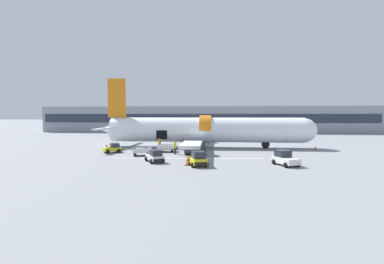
{
  "coord_description": "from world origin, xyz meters",
  "views": [
    {
      "loc": [
        3.15,
        -35.28,
        5.26
      ],
      "look_at": [
        -0.32,
        3.81,
        2.66
      ],
      "focal_mm": 24.0,
      "sensor_mm": 36.0,
      "label": 1
    }
  ],
  "objects_px": {
    "baggage_cart_queued": "(142,152)",
    "ground_crew_driver": "(160,144)",
    "baggage_tug_lead": "(285,159)",
    "baggage_cart_loading": "(167,148)",
    "baggage_tug_mid": "(198,159)",
    "baggage_tug_spare": "(155,157)",
    "ground_crew_loader_b": "(175,147)",
    "ground_crew_supervisor": "(188,146)",
    "airplane": "(203,130)",
    "baggage_tug_rear": "(113,149)",
    "ground_crew_loader_a": "(185,145)"
  },
  "relations": [
    {
      "from": "ground_crew_driver",
      "to": "ground_crew_supervisor",
      "type": "height_order",
      "value": "ground_crew_driver"
    },
    {
      "from": "baggage_tug_spare",
      "to": "ground_crew_loader_b",
      "type": "height_order",
      "value": "ground_crew_loader_b"
    },
    {
      "from": "baggage_cart_loading",
      "to": "ground_crew_loader_b",
      "type": "xyz_separation_m",
      "value": [
        1.52,
        -1.99,
        0.47
      ]
    },
    {
      "from": "baggage_tug_mid",
      "to": "baggage_tug_spare",
      "type": "relative_size",
      "value": 1.11
    },
    {
      "from": "baggage_tug_mid",
      "to": "baggage_tug_lead",
      "type": "bearing_deg",
      "value": 6.54
    },
    {
      "from": "baggage_cart_queued",
      "to": "baggage_tug_mid",
      "type": "bearing_deg",
      "value": -39.32
    },
    {
      "from": "baggage_tug_lead",
      "to": "baggage_cart_loading",
      "type": "xyz_separation_m",
      "value": [
        -14.19,
        8.64,
        -0.19
      ]
    },
    {
      "from": "baggage_tug_lead",
      "to": "baggage_cart_loading",
      "type": "relative_size",
      "value": 0.92
    },
    {
      "from": "baggage_tug_rear",
      "to": "ground_crew_supervisor",
      "type": "relative_size",
      "value": 1.59
    },
    {
      "from": "ground_crew_loader_b",
      "to": "ground_crew_supervisor",
      "type": "distance_m",
      "value": 2.55
    },
    {
      "from": "baggage_cart_loading",
      "to": "airplane",
      "type": "bearing_deg",
      "value": 47.66
    },
    {
      "from": "baggage_tug_mid",
      "to": "baggage_cart_loading",
      "type": "bearing_deg",
      "value": 117.69
    },
    {
      "from": "baggage_tug_lead",
      "to": "baggage_cart_loading",
      "type": "bearing_deg",
      "value": 148.67
    },
    {
      "from": "baggage_tug_mid",
      "to": "baggage_tug_spare",
      "type": "height_order",
      "value": "baggage_tug_mid"
    },
    {
      "from": "ground_crew_loader_a",
      "to": "baggage_tug_rear",
      "type": "bearing_deg",
      "value": -164.13
    },
    {
      "from": "ground_crew_loader_a",
      "to": "airplane",
      "type": "bearing_deg",
      "value": 57.82
    },
    {
      "from": "airplane",
      "to": "ground_crew_loader_b",
      "type": "height_order",
      "value": "airplane"
    },
    {
      "from": "airplane",
      "to": "baggage_cart_loading",
      "type": "height_order",
      "value": "airplane"
    },
    {
      "from": "baggage_tug_rear",
      "to": "baggage_cart_queued",
      "type": "bearing_deg",
      "value": -23.65
    },
    {
      "from": "baggage_tug_lead",
      "to": "baggage_tug_rear",
      "type": "relative_size",
      "value": 1.2
    },
    {
      "from": "baggage_cart_queued",
      "to": "ground_crew_driver",
      "type": "height_order",
      "value": "ground_crew_driver"
    },
    {
      "from": "airplane",
      "to": "ground_crew_loader_a",
      "type": "bearing_deg",
      "value": -122.18
    },
    {
      "from": "baggage_tug_mid",
      "to": "airplane",
      "type": "bearing_deg",
      "value": 90.55
    },
    {
      "from": "baggage_tug_lead",
      "to": "baggage_tug_rear",
      "type": "xyz_separation_m",
      "value": [
        -21.62,
        7.35,
        -0.11
      ]
    },
    {
      "from": "baggage_cart_queued",
      "to": "ground_crew_driver",
      "type": "bearing_deg",
      "value": 80.26
    },
    {
      "from": "baggage_tug_mid",
      "to": "ground_crew_loader_a",
      "type": "height_order",
      "value": "ground_crew_loader_a"
    },
    {
      "from": "baggage_cart_loading",
      "to": "baggage_cart_queued",
      "type": "distance_m",
      "value": 4.28
    },
    {
      "from": "ground_crew_driver",
      "to": "ground_crew_supervisor",
      "type": "bearing_deg",
      "value": -27.7
    },
    {
      "from": "baggage_cart_queued",
      "to": "ground_crew_loader_a",
      "type": "distance_m",
      "value": 7.08
    },
    {
      "from": "airplane",
      "to": "baggage_tug_lead",
      "type": "height_order",
      "value": "airplane"
    },
    {
      "from": "baggage_tug_lead",
      "to": "ground_crew_loader_a",
      "type": "relative_size",
      "value": 2.05
    },
    {
      "from": "baggage_tug_lead",
      "to": "baggage_tug_spare",
      "type": "height_order",
      "value": "baggage_tug_lead"
    },
    {
      "from": "baggage_tug_mid",
      "to": "ground_crew_supervisor",
      "type": "height_order",
      "value": "ground_crew_supervisor"
    },
    {
      "from": "ground_crew_loader_a",
      "to": "ground_crew_loader_b",
      "type": "distance_m",
      "value": 3.65
    },
    {
      "from": "baggage_cart_loading",
      "to": "ground_crew_driver",
      "type": "relative_size",
      "value": 2.04
    },
    {
      "from": "ground_crew_loader_b",
      "to": "baggage_tug_rear",
      "type": "bearing_deg",
      "value": 175.58
    },
    {
      "from": "baggage_cart_loading",
      "to": "baggage_cart_queued",
      "type": "height_order",
      "value": "baggage_cart_loading"
    },
    {
      "from": "baggage_tug_mid",
      "to": "ground_crew_driver",
      "type": "relative_size",
      "value": 1.88
    },
    {
      "from": "baggage_tug_spare",
      "to": "baggage_tug_mid",
      "type": "bearing_deg",
      "value": -18.17
    },
    {
      "from": "ground_crew_loader_a",
      "to": "ground_crew_supervisor",
      "type": "distance_m",
      "value": 1.57
    },
    {
      "from": "airplane",
      "to": "baggage_tug_rear",
      "type": "bearing_deg",
      "value": -151.53
    },
    {
      "from": "baggage_tug_rear",
      "to": "baggage_cart_queued",
      "type": "height_order",
      "value": "baggage_tug_rear"
    },
    {
      "from": "baggage_tug_mid",
      "to": "ground_crew_loader_b",
      "type": "height_order",
      "value": "ground_crew_loader_b"
    },
    {
      "from": "airplane",
      "to": "baggage_cart_queued",
      "type": "bearing_deg",
      "value": -130.25
    },
    {
      "from": "baggage_tug_lead",
      "to": "baggage_cart_loading",
      "type": "distance_m",
      "value": 16.61
    },
    {
      "from": "baggage_tug_spare",
      "to": "ground_crew_supervisor",
      "type": "xyz_separation_m",
      "value": [
        2.84,
        8.14,
        0.29
      ]
    },
    {
      "from": "airplane",
      "to": "baggage_tug_mid",
      "type": "xyz_separation_m",
      "value": [
        0.15,
        -15.1,
        -2.12
      ]
    },
    {
      "from": "ground_crew_driver",
      "to": "ground_crew_supervisor",
      "type": "xyz_separation_m",
      "value": [
        4.59,
        -2.41,
        -0.01
      ]
    },
    {
      "from": "baggage_tug_spare",
      "to": "ground_crew_loader_a",
      "type": "xyz_separation_m",
      "value": [
        2.28,
        9.61,
        0.22
      ]
    },
    {
      "from": "ground_crew_driver",
      "to": "airplane",
      "type": "bearing_deg",
      "value": 24.47
    }
  ]
}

